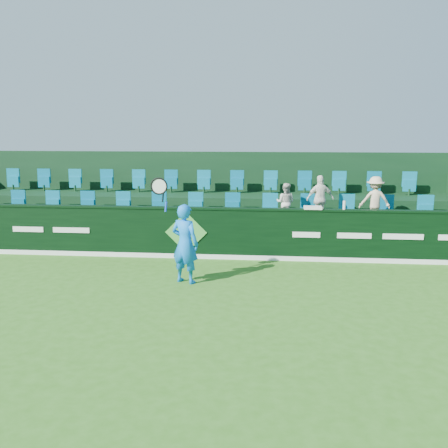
# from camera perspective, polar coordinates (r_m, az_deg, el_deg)

# --- Properties ---
(ground) EXTENTS (60.00, 60.00, 0.00)m
(ground) POSITION_cam_1_polar(r_m,az_deg,el_deg) (9.55, -8.31, -9.85)
(ground) COLOR #2D6518
(ground) RESTS_ON ground
(sponsor_hoarding) EXTENTS (16.00, 0.25, 1.35)m
(sponsor_hoarding) POSITION_cam_1_polar(r_m,az_deg,el_deg) (13.13, -4.26, -0.97)
(sponsor_hoarding) COLOR black
(sponsor_hoarding) RESTS_ON ground
(stand_tier_front) EXTENTS (16.00, 2.00, 0.80)m
(stand_tier_front) POSITION_cam_1_polar(r_m,az_deg,el_deg) (14.25, -3.52, -1.15)
(stand_tier_front) COLOR black
(stand_tier_front) RESTS_ON ground
(stand_tier_back) EXTENTS (16.00, 1.80, 1.30)m
(stand_tier_back) POSITION_cam_1_polar(r_m,az_deg,el_deg) (16.05, -2.47, 1.12)
(stand_tier_back) COLOR black
(stand_tier_back) RESTS_ON ground
(stand_rear) EXTENTS (16.00, 4.10, 2.60)m
(stand_rear) POSITION_cam_1_polar(r_m,az_deg,el_deg) (16.40, -2.28, 3.34)
(stand_rear) COLOR black
(stand_rear) RESTS_ON ground
(seat_row_front) EXTENTS (13.50, 0.50, 0.60)m
(seat_row_front) POSITION_cam_1_polar(r_m,az_deg,el_deg) (14.51, -3.30, 1.88)
(seat_row_front) COLOR #0A6D8A
(seat_row_front) RESTS_ON stand_tier_front
(seat_row_back) EXTENTS (13.50, 0.50, 0.60)m
(seat_row_back) POSITION_cam_1_polar(r_m,az_deg,el_deg) (16.21, -2.36, 4.61)
(seat_row_back) COLOR #0A6D8A
(seat_row_back) RESTS_ON stand_tier_back
(tennis_player) EXTENTS (1.11, 0.63, 2.36)m
(tennis_player) POSITION_cam_1_polar(r_m,az_deg,el_deg) (10.95, -4.52, -2.18)
(tennis_player) COLOR blue
(tennis_player) RESTS_ON ground
(spectator_left) EXTENTS (0.62, 0.54, 1.09)m
(spectator_left) POSITION_cam_1_polar(r_m,az_deg,el_deg) (13.94, 7.03, 2.45)
(spectator_left) COLOR beige
(spectator_left) RESTS_ON stand_tier_front
(spectator_middle) EXTENTS (0.82, 0.49, 1.31)m
(spectator_middle) POSITION_cam_1_polar(r_m,az_deg,el_deg) (13.98, 10.93, 2.82)
(spectator_middle) COLOR white
(spectator_middle) RESTS_ON stand_tier_front
(spectator_right) EXTENTS (0.84, 0.49, 1.29)m
(spectator_right) POSITION_cam_1_polar(r_m,az_deg,el_deg) (14.20, 16.86, 2.63)
(spectator_right) COLOR beige
(spectator_right) RESTS_ON stand_tier_front
(towel) EXTENTS (0.45, 0.29, 0.07)m
(towel) POSITION_cam_1_polar(r_m,az_deg,el_deg) (12.86, 10.12, 1.85)
(towel) COLOR silver
(towel) RESTS_ON sponsor_hoarding
(drinks_bottle) EXTENTS (0.07, 0.07, 0.23)m
(drinks_bottle) POSITION_cam_1_polar(r_m,az_deg,el_deg) (12.94, 13.58, 2.12)
(drinks_bottle) COLOR silver
(drinks_bottle) RESTS_ON sponsor_hoarding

